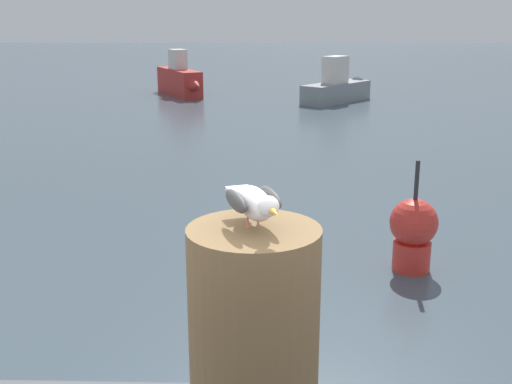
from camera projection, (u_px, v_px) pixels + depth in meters
The scene contains 5 objects.
mooring_post at pixel (254, 358), 2.15m from camera, with size 0.44×0.44×0.93m, color brown.
seagull at pixel (255, 202), 2.00m from camera, with size 0.20×0.38×0.14m.
boat_grey at pixel (341, 88), 21.52m from camera, with size 2.87×3.24×1.55m.
boat_red at pixel (181, 80), 22.92m from camera, with size 2.18×3.35×1.62m.
channel_buoy at pixel (413, 232), 7.43m from camera, with size 0.56×0.56×1.33m.
Camera 1 is at (0.48, -2.49, 2.95)m, focal length 44.80 mm.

